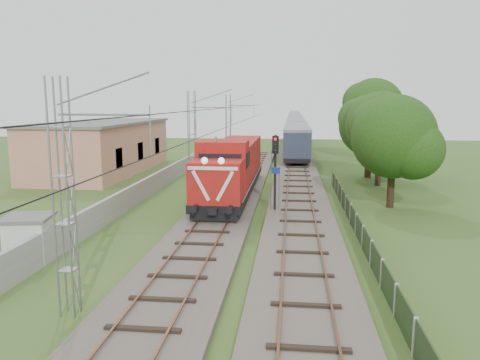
# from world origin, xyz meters

# --- Properties ---
(ground) EXTENTS (140.00, 140.00, 0.00)m
(ground) POSITION_xyz_m (0.00, 0.00, 0.00)
(ground) COLOR #385720
(ground) RESTS_ON ground
(track_main) EXTENTS (4.20, 70.00, 0.45)m
(track_main) POSITION_xyz_m (0.00, 7.00, 0.18)
(track_main) COLOR #6B6054
(track_main) RESTS_ON ground
(track_side) EXTENTS (4.20, 80.00, 0.45)m
(track_side) POSITION_xyz_m (5.00, 20.00, 0.18)
(track_side) COLOR #6B6054
(track_side) RESTS_ON ground
(catenary) EXTENTS (3.31, 70.00, 8.00)m
(catenary) POSITION_xyz_m (-2.95, 12.00, 4.05)
(catenary) COLOR gray
(catenary) RESTS_ON ground
(boundary_wall) EXTENTS (0.25, 40.00, 1.50)m
(boundary_wall) POSITION_xyz_m (-6.50, 12.00, 0.75)
(boundary_wall) COLOR #9E9E99
(boundary_wall) RESTS_ON ground
(station_building) EXTENTS (8.40, 20.40, 5.22)m
(station_building) POSITION_xyz_m (-15.00, 24.00, 2.63)
(station_building) COLOR tan
(station_building) RESTS_ON ground
(fence) EXTENTS (0.12, 32.00, 1.20)m
(fence) POSITION_xyz_m (8.00, 3.00, 0.60)
(fence) COLOR black
(fence) RESTS_ON ground
(locomotive) EXTENTS (3.19, 18.24, 4.63)m
(locomotive) POSITION_xyz_m (0.00, 12.43, 2.36)
(locomotive) COLOR black
(locomotive) RESTS_ON ground
(coach_rake) EXTENTS (3.09, 115.62, 3.58)m
(coach_rake) POSITION_xyz_m (5.00, 85.74, 2.56)
(coach_rake) COLOR black
(coach_rake) RESTS_ON ground
(signal_post) EXTENTS (0.54, 0.44, 5.14)m
(signal_post) POSITION_xyz_m (3.40, 7.23, 3.53)
(signal_post) COLOR black
(signal_post) RESTS_ON ground
(relay_hut) EXTENTS (2.39, 2.39, 2.10)m
(relay_hut) POSITION_xyz_m (-7.40, -2.93, 1.06)
(relay_hut) COLOR silver
(relay_hut) RESTS_ON ground
(tree_a) EXTENTS (5.96, 5.68, 7.73)m
(tree_a) POSITION_xyz_m (11.30, 10.15, 4.82)
(tree_a) COLOR #332115
(tree_a) RESTS_ON ground
(tree_b) EXTENTS (6.26, 5.96, 8.12)m
(tree_b) POSITION_xyz_m (11.98, 18.79, 5.06)
(tree_b) COLOR #332115
(tree_b) RESTS_ON ground
(tree_c) EXTENTS (6.11, 5.82, 7.92)m
(tree_c) POSITION_xyz_m (11.80, 23.20, 4.94)
(tree_c) COLOR #332115
(tree_c) RESTS_ON ground
(tree_d) EXTENTS (7.81, 7.44, 10.12)m
(tree_d) POSITION_xyz_m (14.51, 37.83, 6.32)
(tree_d) COLOR #332115
(tree_d) RESTS_ON ground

